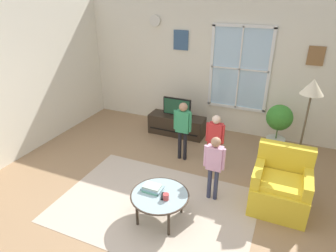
% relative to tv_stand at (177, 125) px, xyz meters
% --- Properties ---
extents(ground_plane, '(6.54, 6.84, 0.02)m').
position_rel_tv_stand_xyz_m(ground_plane, '(0.67, -2.51, -0.22)').
color(ground_plane, '#9E7A56').
extents(back_wall, '(5.94, 0.17, 2.75)m').
position_rel_tv_stand_xyz_m(back_wall, '(0.68, 0.66, 1.17)').
color(back_wall, silver).
rests_on(back_wall, ground_plane).
extents(area_rug, '(2.80, 1.93, 0.01)m').
position_rel_tv_stand_xyz_m(area_rug, '(0.58, -2.28, -0.21)').
color(area_rug, '#C6B29E').
rests_on(area_rug, ground_plane).
extents(tv_stand, '(1.19, 0.42, 0.42)m').
position_rel_tv_stand_xyz_m(tv_stand, '(0.00, 0.00, 0.00)').
color(tv_stand, '#2D2319').
rests_on(tv_stand, ground_plane).
extents(television, '(0.60, 0.08, 0.40)m').
position_rel_tv_stand_xyz_m(television, '(0.00, -0.00, 0.42)').
color(television, '#4C4C4C').
rests_on(television, tv_stand).
extents(armchair, '(0.76, 0.74, 0.87)m').
position_rel_tv_stand_xyz_m(armchair, '(2.20, -1.57, 0.12)').
color(armchair, yellow).
rests_on(armchair, ground_plane).
extents(coffee_table, '(0.78, 0.78, 0.41)m').
position_rel_tv_stand_xyz_m(coffee_table, '(0.76, -2.49, 0.17)').
color(coffee_table, '#99B2B7').
rests_on(coffee_table, ground_plane).
extents(book_stack, '(0.28, 0.20, 0.07)m').
position_rel_tv_stand_xyz_m(book_stack, '(0.62, -2.44, 0.23)').
color(book_stack, '#69BD9C').
rests_on(book_stack, coffee_table).
extents(cup, '(0.08, 0.08, 0.09)m').
position_rel_tv_stand_xyz_m(cup, '(0.87, -2.54, 0.24)').
color(cup, '#BF3F3F').
rests_on(cup, coffee_table).
extents(remote_near_books, '(0.08, 0.15, 0.02)m').
position_rel_tv_stand_xyz_m(remote_near_books, '(0.81, -2.51, 0.20)').
color(remote_near_books, black).
rests_on(remote_near_books, coffee_table).
extents(person_pink_shirt, '(0.31, 0.14, 1.03)m').
position_rel_tv_stand_xyz_m(person_pink_shirt, '(1.29, -1.79, 0.43)').
color(person_pink_shirt, '#333851').
rests_on(person_pink_shirt, ground_plane).
extents(person_green_shirt, '(0.33, 0.15, 1.10)m').
position_rel_tv_stand_xyz_m(person_green_shirt, '(0.47, -0.91, 0.48)').
color(person_green_shirt, black).
rests_on(person_green_shirt, ground_plane).
extents(person_red_shirt, '(0.31, 0.14, 1.03)m').
position_rel_tv_stand_xyz_m(person_red_shirt, '(1.10, -1.05, 0.44)').
color(person_red_shirt, '#333851').
rests_on(person_red_shirt, ground_plane).
extents(potted_plant_by_window, '(0.48, 0.48, 0.93)m').
position_rel_tv_stand_xyz_m(potted_plant_by_window, '(2.01, 0.10, 0.36)').
color(potted_plant_by_window, silver).
rests_on(potted_plant_by_window, ground_plane).
extents(floor_lamp, '(0.32, 0.32, 1.73)m').
position_rel_tv_stand_xyz_m(floor_lamp, '(2.38, -0.90, 1.24)').
color(floor_lamp, black).
rests_on(floor_lamp, ground_plane).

